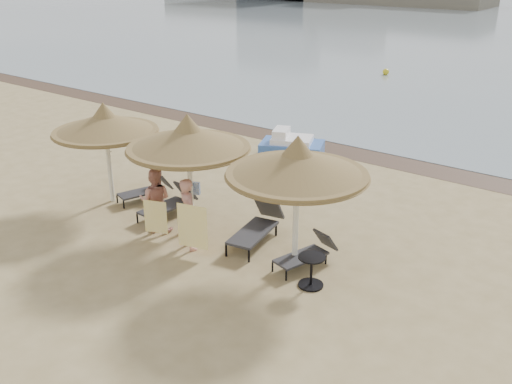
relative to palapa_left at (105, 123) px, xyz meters
The scene contains 18 objects.
ground 4.60m from the palapa_left, 11.59° to the right, with size 160.00×160.00×0.00m, color tan.
wet_sand_strip 9.74m from the palapa_left, 66.17° to the left, with size 200.00×1.60×0.01m, color #493425.
palapa_left is the anchor object (origin of this frame).
palapa_center 3.27m from the palapa_left, ahead, with size 3.28×3.28×3.25m.
palapa_right 6.66m from the palapa_left, ahead, with size 3.33×3.33×3.30m.
lounger_far_left 2.38m from the palapa_left, 44.18° to the left, with size 1.05×1.76×0.75m.
lounger_near_left 3.01m from the palapa_left, ahead, with size 0.71×1.89×0.83m.
lounger_near_right 5.56m from the palapa_left, ahead, with size 1.08×2.22×0.95m.
lounger_far_right 7.21m from the palapa_left, ahead, with size 0.99×1.77×0.75m.
side_table 7.77m from the palapa_left, ahead, with size 0.62×0.62×0.75m.
person_left 3.01m from the palapa_left, 13.28° to the right, with size 0.96×0.62×2.08m, color tan.
person_right 4.29m from the palapa_left, 11.36° to the right, with size 1.02×0.66×2.22m, color tan.
towel_left 3.59m from the palapa_left, 18.11° to the right, with size 0.62×0.25×0.92m.
towel_right 4.77m from the palapa_left, 13.62° to the right, with size 0.81×0.22×1.16m.
bag_patterned 3.53m from the palapa_left, ahead, with size 0.29×0.18×0.35m.
bag_dark 3.56m from the palapa_left, ahead, with size 0.23×0.10×0.31m.
pedal_boat 7.36m from the palapa_left, 72.93° to the left, with size 2.63×2.12×1.06m.
buoy_left 23.72m from the palapa_left, 94.71° to the left, with size 0.41×0.41×0.41m, color yellow.
Camera 1 is at (9.40, -9.43, 6.98)m, focal length 40.00 mm.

